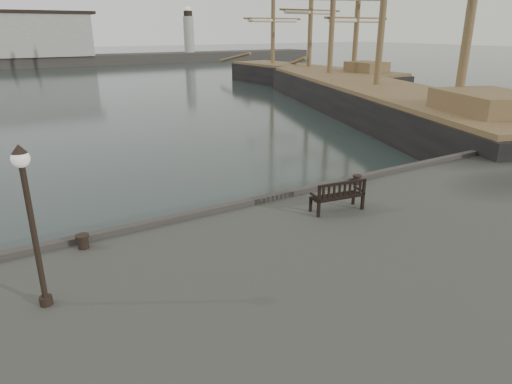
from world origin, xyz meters
TOP-DOWN VIEW (x-y plane):
  - ground at (0.00, 0.00)m, footprint 400.00×400.00m
  - bench at (1.45, -2.17)m, footprint 1.85×0.87m
  - bollard_left at (-6.26, -0.60)m, footprint 0.47×0.47m
  - bollard_right at (3.91, -0.50)m, footprint 0.43×0.43m
  - lamp_post at (-7.55, -3.00)m, footprint 0.36×0.36m
  - tall_ship_main at (21.83, 16.06)m, footprint 20.96×40.60m
  - tall_ship_far at (29.30, 35.10)m, footprint 7.25×28.18m

SIDE VIEW (x-z plane):
  - ground at x=0.00m, z-range 0.00..0.00m
  - tall_ship_main at x=21.83m, z-range -14.32..15.84m
  - tall_ship_far at x=29.30m, z-range -11.18..12.77m
  - bollard_right at x=3.91m, z-range 1.56..1.93m
  - bollard_left at x=-6.26m, z-range 1.56..1.95m
  - bench at x=1.45m, z-range 1.37..2.40m
  - lamp_post at x=-7.55m, z-range 2.06..5.64m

